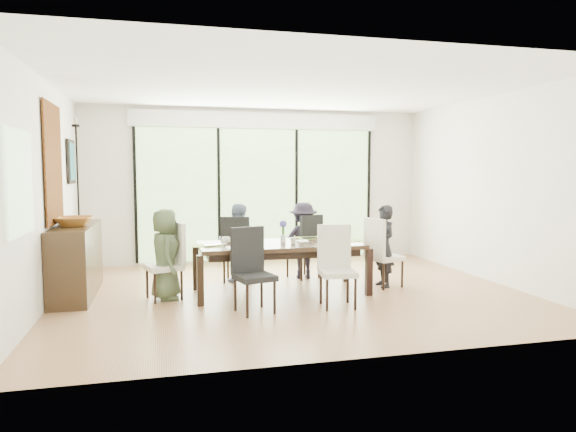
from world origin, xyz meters
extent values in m
cube|color=brown|center=(0.00, 0.00, -0.01)|extent=(6.00, 5.00, 0.01)
cube|color=white|center=(0.00, 0.00, 2.71)|extent=(6.00, 5.00, 0.01)
cube|color=silver|center=(0.00, 2.51, 1.35)|extent=(6.00, 0.02, 2.70)
cube|color=white|center=(0.00, -2.51, 1.35)|extent=(6.00, 0.02, 2.70)
cube|color=silver|center=(-3.01, 0.00, 1.35)|extent=(0.02, 5.00, 2.70)
cube|color=silver|center=(3.01, 0.00, 1.35)|extent=(0.02, 5.00, 2.70)
cube|color=#598C3F|center=(0.00, 2.47, 1.20)|extent=(4.20, 0.02, 2.30)
cube|color=white|center=(0.00, 2.46, 2.50)|extent=(4.40, 0.06, 0.28)
cube|color=black|center=(-2.10, 2.46, 1.20)|extent=(0.05, 0.04, 2.30)
cube|color=black|center=(-0.70, 2.46, 1.20)|extent=(0.05, 0.04, 2.30)
cube|color=black|center=(0.70, 2.46, 1.20)|extent=(0.05, 0.04, 2.30)
cube|color=black|center=(2.10, 2.46, 1.20)|extent=(0.05, 0.04, 2.30)
cube|color=#8CAD7F|center=(-2.97, -1.20, 1.50)|extent=(0.02, 0.90, 1.00)
cube|color=brown|center=(0.00, 3.40, -0.05)|extent=(6.00, 1.80, 0.10)
cube|color=brown|center=(0.00, 4.20, 0.55)|extent=(6.00, 0.08, 0.06)
sphere|color=#14380F|center=(-1.80, 5.20, 1.44)|extent=(3.20, 3.20, 3.20)
sphere|color=#14380F|center=(0.40, 5.80, 1.80)|extent=(4.00, 4.00, 4.00)
sphere|color=#14380F|center=(2.20, 5.00, 1.26)|extent=(2.80, 2.80, 2.80)
sphere|color=#14380F|center=(-0.60, 6.50, 1.62)|extent=(3.60, 3.60, 3.60)
cube|color=black|center=(-0.16, 0.02, 0.64)|extent=(2.13, 0.97, 0.05)
cube|color=black|center=(-0.16, 0.02, 0.56)|extent=(1.95, 0.80, 0.09)
cube|color=black|center=(-1.24, -0.41, 0.31)|extent=(0.08, 0.08, 0.61)
cube|color=black|center=(0.92, -0.41, 0.31)|extent=(0.08, 0.08, 0.61)
cube|color=black|center=(-1.24, 0.45, 0.31)|extent=(0.08, 0.08, 0.61)
cube|color=black|center=(0.92, 0.45, 0.31)|extent=(0.08, 0.08, 0.61)
imported|color=#435237|center=(-1.64, 0.02, 0.57)|extent=(0.38, 0.56, 1.14)
imported|color=black|center=(1.32, 0.02, 0.57)|extent=(0.36, 0.55, 1.14)
imported|color=#7586A9|center=(-0.61, 0.85, 0.57)|extent=(0.60, 0.46, 1.14)
imported|color=black|center=(0.39, 0.85, 0.57)|extent=(0.59, 0.43, 1.14)
cube|color=#9FC345|center=(-1.11, 0.02, 0.67)|extent=(0.39, 0.28, 0.01)
cube|color=#7DA73B|center=(0.79, 0.02, 0.67)|extent=(0.39, 0.28, 0.01)
cube|color=#98AC3D|center=(-0.61, 0.42, 0.67)|extent=(0.39, 0.28, 0.01)
cube|color=#89B440|center=(0.39, 0.42, 0.67)|extent=(0.39, 0.28, 0.01)
cube|color=white|center=(-0.71, -0.28, 0.67)|extent=(0.39, 0.28, 0.01)
cube|color=black|center=(-0.51, 0.37, 0.67)|extent=(0.23, 0.16, 0.01)
cube|color=black|center=(0.34, 0.37, 0.67)|extent=(0.21, 0.15, 0.01)
cube|color=white|center=(0.54, -0.03, 0.67)|extent=(0.27, 0.19, 0.00)
cube|color=white|center=(-0.71, -0.28, 0.68)|extent=(0.23, 0.23, 0.02)
cube|color=#C78617|center=(-0.71, -0.28, 0.70)|extent=(0.18, 0.18, 0.01)
cylinder|color=silver|center=(-0.11, 0.07, 0.72)|extent=(0.07, 0.07, 0.11)
cylinder|color=#337226|center=(-0.11, 0.07, 0.82)|extent=(0.04, 0.04, 0.14)
sphere|color=#4A43A8|center=(-0.11, 0.07, 0.91)|extent=(0.10, 0.10, 0.10)
imported|color=silver|center=(-1.01, -0.08, 0.68)|extent=(0.34, 0.27, 0.02)
imported|color=white|center=(-0.86, 0.17, 0.71)|extent=(0.15, 0.15, 0.09)
imported|color=white|center=(-0.01, -0.08, 0.71)|extent=(0.12, 0.12, 0.08)
imported|color=white|center=(0.64, 0.12, 0.71)|extent=(0.14, 0.14, 0.09)
imported|color=white|center=(0.09, 0.07, 0.67)|extent=(0.16, 0.21, 0.02)
cube|color=black|center=(-2.76, 0.50, 0.46)|extent=(0.46, 1.63, 0.92)
imported|color=#985B21|center=(-2.76, 0.40, 0.98)|extent=(0.49, 0.49, 0.12)
cylinder|color=black|center=(-2.76, 0.85, 0.94)|extent=(0.10, 0.10, 0.04)
cylinder|color=black|center=(-2.76, 0.85, 1.58)|extent=(0.02, 0.02, 1.27)
cylinder|color=black|center=(-2.76, 0.85, 2.21)|extent=(0.10, 0.10, 0.03)
cylinder|color=silver|center=(-2.76, 0.85, 2.27)|extent=(0.04, 0.04, 0.10)
cube|color=brown|center=(-2.97, 0.40, 1.70)|extent=(0.02, 1.00, 1.50)
cube|color=black|center=(-2.97, 1.70, 1.75)|extent=(0.03, 0.55, 0.65)
cube|color=#194B50|center=(-2.95, 1.70, 1.75)|extent=(0.01, 0.45, 0.55)
camera|label=1|loc=(-1.66, -6.52, 1.61)|focal=32.00mm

